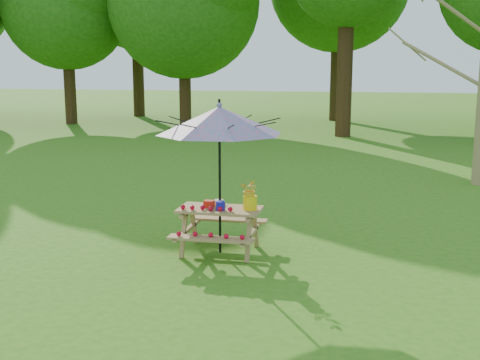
# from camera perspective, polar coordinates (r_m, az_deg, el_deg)

# --- Properties ---
(picnic_table) EXTENTS (1.20, 1.32, 0.67)m
(picnic_table) POSITION_cam_1_polar(r_m,az_deg,el_deg) (8.86, -1.91, -4.84)
(picnic_table) COLOR #926541
(picnic_table) RESTS_ON ground
(patio_umbrella) EXTENTS (2.33, 2.33, 2.25)m
(patio_umbrella) POSITION_cam_1_polar(r_m,az_deg,el_deg) (8.57, -1.97, 5.66)
(patio_umbrella) COLOR black
(patio_umbrella) RESTS_ON ground
(produce_bins) EXTENTS (0.35, 0.47, 0.13)m
(produce_bins) POSITION_cam_1_polar(r_m,az_deg,el_deg) (8.79, -2.27, -2.31)
(produce_bins) COLOR red
(produce_bins) RESTS_ON picnic_table
(tomatoes_row) EXTENTS (0.77, 0.13, 0.07)m
(tomatoes_row) POSITION_cam_1_polar(r_m,az_deg,el_deg) (8.64, -3.18, -2.67)
(tomatoes_row) COLOR red
(tomatoes_row) RESTS_ON picnic_table
(flower_bucket) EXTENTS (0.32, 0.29, 0.44)m
(flower_bucket) POSITION_cam_1_polar(r_m,az_deg,el_deg) (8.64, 0.97, -1.29)
(flower_bucket) COLOR yellow
(flower_bucket) RESTS_ON picnic_table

